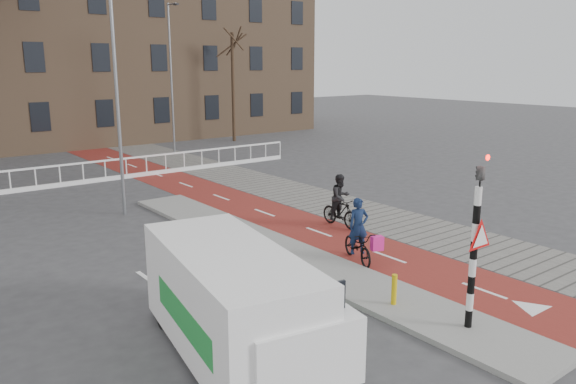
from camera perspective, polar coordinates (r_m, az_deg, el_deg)
ground at (r=13.71m, az=12.26°, el=-10.02°), size 120.00×120.00×0.00m
bike_lane at (r=21.89m, az=-5.45°, el=-1.03°), size 2.50×60.00×0.01m
sidewalk at (r=23.46m, az=0.32°, el=-0.02°), size 3.00×60.00×0.01m
curb_island at (r=15.94m, az=-0.50°, el=-6.17°), size 1.80×16.00×0.12m
traffic_signal at (r=11.46m, az=18.54°, el=-4.45°), size 0.80×0.80×3.68m
bollard at (r=12.65m, az=10.73°, el=-9.70°), size 0.12×0.12×0.69m
cyclist_near at (r=15.33m, az=7.16°, el=-4.93°), size 1.15×1.77×1.77m
cyclist_far at (r=18.46m, az=5.33°, el=-1.34°), size 0.75×1.62×1.76m
van at (r=10.49m, az=-5.93°, el=-10.85°), size 2.68×4.96×2.02m
railing at (r=25.92m, az=-26.36°, el=0.54°), size 28.00×0.10×0.99m
tree_right at (r=38.91m, az=-5.59°, el=10.50°), size 0.23×0.23×7.26m
streetlight_near at (r=20.26m, az=-17.04°, el=10.05°), size 0.12×0.12×8.89m
streetlight_right at (r=34.25m, az=-11.77°, el=11.09°), size 0.12×0.12×8.61m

